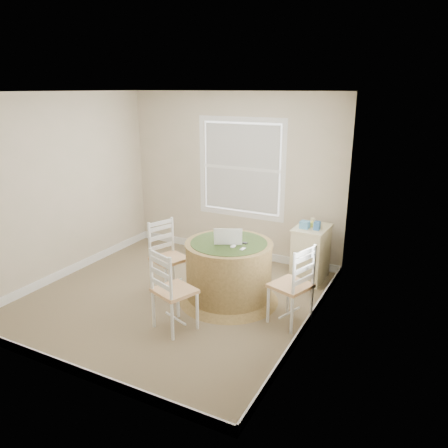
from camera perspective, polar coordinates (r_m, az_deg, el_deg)
The scene contains 14 objects.
room at distance 5.45m, azimuth -4.77°, elevation 3.04°, with size 3.64×3.64×2.64m.
round_table at distance 5.59m, azimuth 0.63°, elevation -5.92°, with size 1.29×1.29×0.80m.
chair_left at distance 5.86m, azimuth -7.15°, elevation -4.48°, with size 0.42×0.40×0.95m, color white, non-canonical shape.
chair_near at distance 4.97m, azimuth -6.48°, elevation -8.59°, with size 0.42×0.40×0.95m, color white, non-canonical shape.
chair_right at distance 5.12m, azimuth 8.71°, elevation -7.90°, with size 0.42×0.40×0.95m, color white, non-canonical shape.
laptop at distance 5.43m, azimuth 0.54°, elevation -2.16°, with size 0.44×0.42×0.24m.
mouse at distance 5.31m, azimuth 1.19°, elevation -2.92°, with size 0.06×0.10×0.03m, color white.
phone at distance 5.24m, azimuth 2.44°, elevation -3.32°, with size 0.04×0.09×0.02m, color #B7BABF.
keys at distance 5.41m, azimuth 2.73°, elevation -2.56°, with size 0.06×0.05×0.03m, color black.
corner_chest at distance 6.32m, azimuth 11.22°, elevation -3.79°, with size 0.46×0.61×0.79m.
tissue_box at distance 6.10m, azimuth 10.47°, elevation -0.09°, with size 0.12×0.12×0.10m, color #5597C3.
box_yellow at distance 6.20m, azimuth 11.75°, elevation -0.08°, with size 0.15×0.10×0.06m, color #EBED53.
box_blue at distance 6.05m, azimuth 12.07°, elevation -0.23°, with size 0.08×0.08×0.12m, color #386AA8.
cup_cream at distance 6.30m, azimuth 11.53°, elevation 0.37°, with size 0.07×0.07×0.09m, color beige.
Camera 1 is at (2.97, -4.31, 2.64)m, focal length 35.00 mm.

